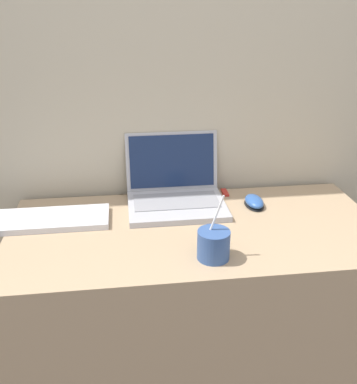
# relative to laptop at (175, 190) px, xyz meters

# --- Properties ---
(wall_back) EXTENTS (7.00, 0.04, 2.50)m
(wall_back) POSITION_rel_laptop_xyz_m (0.04, 0.14, 0.47)
(wall_back) COLOR #BCB299
(wall_back) RESTS_ON ground_plane
(desk) EXTENTS (1.20, 0.59, 0.74)m
(desk) POSITION_rel_laptop_xyz_m (0.04, -0.19, -0.42)
(desk) COLOR tan
(desk) RESTS_ON ground_plane
(laptop) EXTENTS (0.34, 0.30, 0.23)m
(laptop) POSITION_rel_laptop_xyz_m (0.00, 0.00, 0.00)
(laptop) COLOR #ADADB2
(laptop) RESTS_ON desk
(drink_cup) EXTENTS (0.09, 0.09, 0.19)m
(drink_cup) POSITION_rel_laptop_xyz_m (0.06, -0.38, -0.00)
(drink_cup) COLOR #33518C
(drink_cup) RESTS_ON desk
(computer_mouse) EXTENTS (0.07, 0.11, 0.03)m
(computer_mouse) POSITION_rel_laptop_xyz_m (0.28, -0.06, -0.03)
(computer_mouse) COLOR black
(computer_mouse) RESTS_ON desk
(external_keyboard) EXTENTS (0.43, 0.16, 0.02)m
(external_keyboard) POSITION_rel_laptop_xyz_m (-0.45, -0.10, -0.04)
(external_keyboard) COLOR silver
(external_keyboard) RESTS_ON desk
(usb_stick) EXTENTS (0.02, 0.06, 0.01)m
(usb_stick) POSITION_rel_laptop_xyz_m (0.20, 0.06, -0.04)
(usb_stick) COLOR #B2261E
(usb_stick) RESTS_ON desk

